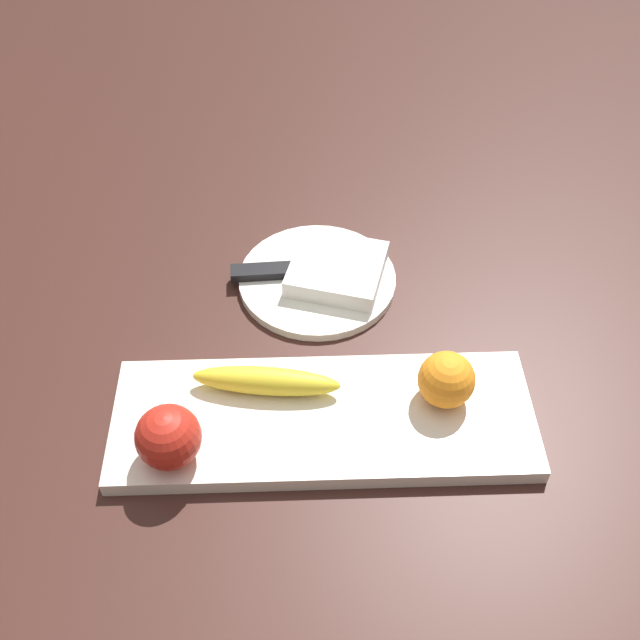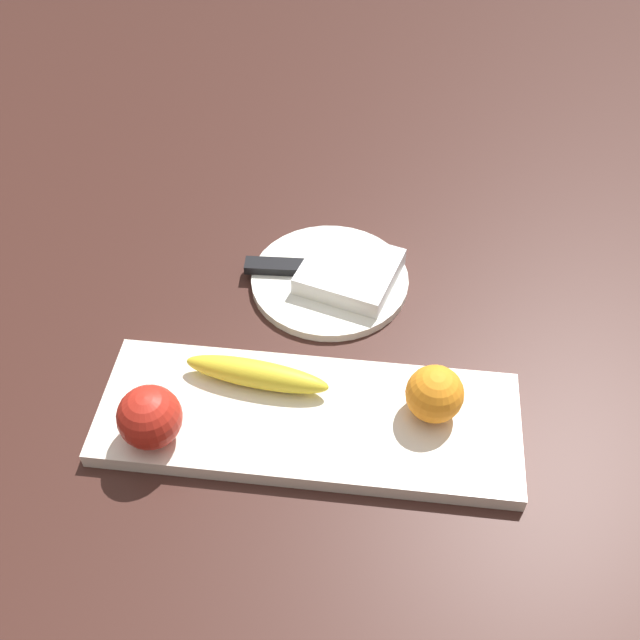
{
  "view_description": "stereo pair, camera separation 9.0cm",
  "coord_description": "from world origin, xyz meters",
  "px_view_note": "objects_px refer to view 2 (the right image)",
  "views": [
    {
      "loc": [
        -0.06,
        -0.49,
        0.71
      ],
      "look_at": [
        -0.04,
        0.12,
        0.05
      ],
      "focal_mm": 42.42,
      "sensor_mm": 36.0,
      "label": 1
    },
    {
      "loc": [
        0.03,
        -0.49,
        0.71
      ],
      "look_at": [
        -0.04,
        0.12,
        0.05
      ],
      "focal_mm": 42.42,
      "sensor_mm": 36.0,
      "label": 2
    }
  ],
  "objects_px": {
    "banana": "(257,374)",
    "orange_near_apple": "(435,394)",
    "apple": "(150,417)",
    "knife": "(290,268)",
    "dinner_plate": "(330,280)",
    "fruit_tray": "(308,417)",
    "folded_napkin": "(350,271)"
  },
  "relations": [
    {
      "from": "banana",
      "to": "folded_napkin",
      "type": "distance_m",
      "value": 0.21
    },
    {
      "from": "dinner_plate",
      "to": "fruit_tray",
      "type": "bearing_deg",
      "value": -90.0
    },
    {
      "from": "fruit_tray",
      "to": "folded_napkin",
      "type": "bearing_deg",
      "value": 83.42
    },
    {
      "from": "fruit_tray",
      "to": "orange_near_apple",
      "type": "bearing_deg",
      "value": 7.12
    },
    {
      "from": "apple",
      "to": "knife",
      "type": "bearing_deg",
      "value": 69.06
    },
    {
      "from": "fruit_tray",
      "to": "folded_napkin",
      "type": "relative_size",
      "value": 3.99
    },
    {
      "from": "knife",
      "to": "apple",
      "type": "bearing_deg",
      "value": -113.82
    },
    {
      "from": "orange_near_apple",
      "to": "folded_napkin",
      "type": "bearing_deg",
      "value": 117.86
    },
    {
      "from": "apple",
      "to": "knife",
      "type": "height_order",
      "value": "apple"
    },
    {
      "from": "fruit_tray",
      "to": "knife",
      "type": "distance_m",
      "value": 0.24
    },
    {
      "from": "banana",
      "to": "orange_near_apple",
      "type": "relative_size",
      "value": 2.63
    },
    {
      "from": "fruit_tray",
      "to": "banana",
      "type": "relative_size",
      "value": 2.79
    },
    {
      "from": "dinner_plate",
      "to": "knife",
      "type": "bearing_deg",
      "value": 173.06
    },
    {
      "from": "fruit_tray",
      "to": "apple",
      "type": "xyz_separation_m",
      "value": [
        -0.16,
        -0.05,
        0.04
      ]
    },
    {
      "from": "apple",
      "to": "dinner_plate",
      "type": "distance_m",
      "value": 0.33
    },
    {
      "from": "knife",
      "to": "orange_near_apple",
      "type": "bearing_deg",
      "value": -51.41
    },
    {
      "from": "fruit_tray",
      "to": "folded_napkin",
      "type": "distance_m",
      "value": 0.23
    },
    {
      "from": "folded_napkin",
      "to": "fruit_tray",
      "type": "bearing_deg",
      "value": -96.58
    },
    {
      "from": "folded_napkin",
      "to": "dinner_plate",
      "type": "bearing_deg",
      "value": 180.0
    },
    {
      "from": "fruit_tray",
      "to": "knife",
      "type": "height_order",
      "value": "knife"
    },
    {
      "from": "apple",
      "to": "folded_napkin",
      "type": "relative_size",
      "value": 0.59
    },
    {
      "from": "fruit_tray",
      "to": "banana",
      "type": "bearing_deg",
      "value": 151.57
    },
    {
      "from": "orange_near_apple",
      "to": "knife",
      "type": "relative_size",
      "value": 0.36
    },
    {
      "from": "orange_near_apple",
      "to": "knife",
      "type": "height_order",
      "value": "orange_near_apple"
    },
    {
      "from": "banana",
      "to": "knife",
      "type": "xyz_separation_m",
      "value": [
        0.01,
        0.2,
        -0.02
      ]
    },
    {
      "from": "fruit_tray",
      "to": "orange_near_apple",
      "type": "height_order",
      "value": "orange_near_apple"
    },
    {
      "from": "folded_napkin",
      "to": "orange_near_apple",
      "type": "bearing_deg",
      "value": -62.14
    },
    {
      "from": "banana",
      "to": "folded_napkin",
      "type": "height_order",
      "value": "banana"
    },
    {
      "from": "fruit_tray",
      "to": "banana",
      "type": "height_order",
      "value": "banana"
    },
    {
      "from": "apple",
      "to": "folded_napkin",
      "type": "height_order",
      "value": "apple"
    },
    {
      "from": "orange_near_apple",
      "to": "apple",
      "type": "bearing_deg",
      "value": -167.33
    },
    {
      "from": "banana",
      "to": "orange_near_apple",
      "type": "height_order",
      "value": "orange_near_apple"
    }
  ]
}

